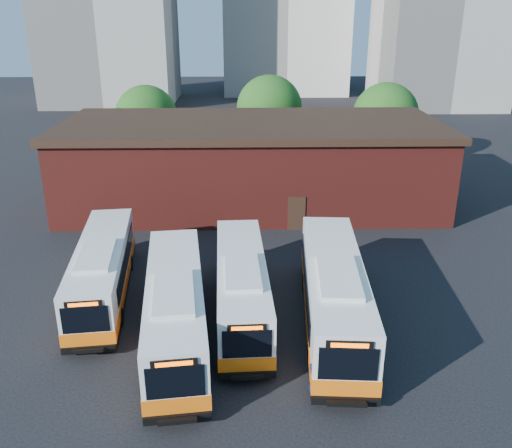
{
  "coord_description": "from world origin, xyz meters",
  "views": [
    {
      "loc": [
        -0.55,
        -20.75,
        14.08
      ],
      "look_at": [
        0.06,
        6.87,
        3.24
      ],
      "focal_mm": 38.0,
      "sensor_mm": 36.0,
      "label": 1
    }
  ],
  "objects_px": {
    "bus_midwest": "(176,311)",
    "transit_worker": "(314,382)",
    "bus_east": "(334,296)",
    "bus_mideast": "(242,289)",
    "bus_west": "(103,272)"
  },
  "relations": [
    {
      "from": "bus_midwest",
      "to": "transit_worker",
      "type": "height_order",
      "value": "bus_midwest"
    },
    {
      "from": "bus_west",
      "to": "bus_east",
      "type": "height_order",
      "value": "bus_east"
    },
    {
      "from": "bus_west",
      "to": "transit_worker",
      "type": "bearing_deg",
      "value": -46.71
    },
    {
      "from": "bus_east",
      "to": "transit_worker",
      "type": "xyz_separation_m",
      "value": [
        -1.59,
        -5.47,
        -0.71
      ]
    },
    {
      "from": "bus_midwest",
      "to": "bus_east",
      "type": "relative_size",
      "value": 0.95
    },
    {
      "from": "bus_mideast",
      "to": "transit_worker",
      "type": "height_order",
      "value": "bus_mideast"
    },
    {
      "from": "bus_midwest",
      "to": "bus_east",
      "type": "xyz_separation_m",
      "value": [
        7.34,
        1.08,
        0.08
      ]
    },
    {
      "from": "bus_mideast",
      "to": "bus_midwest",
      "type": "bearing_deg",
      "value": -146.47
    },
    {
      "from": "bus_west",
      "to": "transit_worker",
      "type": "height_order",
      "value": "bus_west"
    },
    {
      "from": "bus_east",
      "to": "transit_worker",
      "type": "height_order",
      "value": "bus_east"
    },
    {
      "from": "bus_mideast",
      "to": "transit_worker",
      "type": "distance_m",
      "value": 7.13
    },
    {
      "from": "bus_west",
      "to": "transit_worker",
      "type": "xyz_separation_m",
      "value": [
        10.04,
        -8.51,
        -0.57
      ]
    },
    {
      "from": "bus_east",
      "to": "transit_worker",
      "type": "bearing_deg",
      "value": -102.08
    },
    {
      "from": "bus_midwest",
      "to": "bus_east",
      "type": "height_order",
      "value": "bus_east"
    },
    {
      "from": "bus_west",
      "to": "bus_midwest",
      "type": "xyz_separation_m",
      "value": [
        4.28,
        -4.12,
        0.07
      ]
    }
  ]
}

